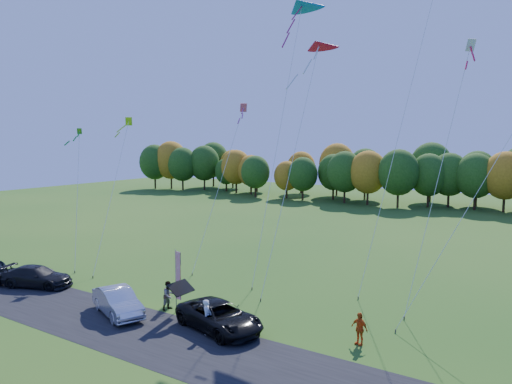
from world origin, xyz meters
The scene contains 18 objects.
ground centered at (0.00, 0.00, 0.00)m, with size 160.00×160.00×0.00m, color #205215.
asphalt_strip centered at (0.00, -4.00, 0.01)m, with size 90.00×6.00×0.01m, color black.
tree_line centered at (0.00, 55.00, 0.00)m, with size 116.00×12.00×10.00m, color #1E4711, non-canonical shape.
black_suv centered at (2.43, -1.36, 0.79)m, with size 2.63×5.70×1.58m, color black.
silver_sedan centered at (-4.22, -2.87, 0.81)m, with size 1.72×4.93×1.62m, color silver.
dark_truck_a centered at (-13.67, -2.17, 0.75)m, with size 2.10×5.15×1.50m, color black.
person_tailgate_a centered at (2.20, -2.15, 0.96)m, with size 0.70×0.46×1.93m, color white.
person_tailgate_b centered at (-2.30, -0.45, 0.91)m, with size 0.88×0.69×1.82m, color gray.
person_east centered at (9.72, 1.13, 0.86)m, with size 1.01×0.42×1.72m, color #CC5013.
feather_flag centered at (-1.36, -0.62, 2.42)m, with size 0.52×0.16×3.97m.
kite_delta_blue centered at (-0.85, 10.84, 12.32)m, with size 3.62×10.49×23.66m.
kite_parafoil_orange centered at (8.83, 13.44, 16.72)m, with size 6.01×11.60×33.84m.
kite_delta_red centered at (1.30, 9.34, 10.46)m, with size 2.90×10.50×19.59m.
kite_parafoil_rainbow centered at (13.88, 6.69, 7.17)m, with size 7.79×6.45×14.66m.
kite_diamond_yellow centered at (-13.93, 5.17, 6.22)m, with size 4.43×8.11×12.99m.
kite_diamond_green centered at (-16.31, 3.46, 5.78)m, with size 4.13×4.18×11.85m.
kite_diamond_white centered at (11.60, 8.74, 8.44)m, with size 2.66×6.06×17.28m.
kite_diamond_pink centered at (-6.46, 10.26, 6.96)m, with size 1.28×8.57×14.19m.
Camera 1 is at (19.12, -22.72, 10.77)m, focal length 35.00 mm.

